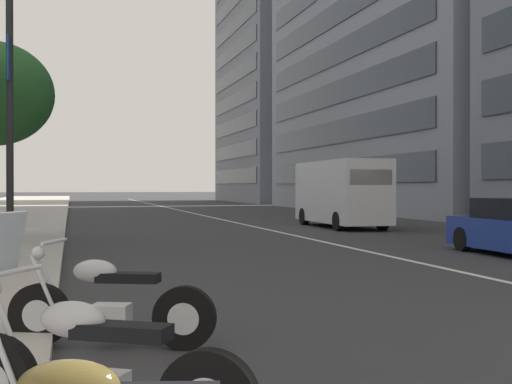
# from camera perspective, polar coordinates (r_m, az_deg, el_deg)

# --- Properties ---
(lane_centre_stripe) EXTENTS (110.00, 0.16, 0.01)m
(lane_centre_stripe) POSITION_cam_1_polar(r_m,az_deg,el_deg) (38.93, -4.16, -1.97)
(lane_centre_stripe) COLOR silver
(lane_centre_stripe) RESTS_ON ground
(motorcycle_mid_row) EXTENTS (1.22, 1.95, 1.48)m
(motorcycle_mid_row) POSITION_cam_1_polar(r_m,az_deg,el_deg) (4.78, -13.40, -14.23)
(motorcycle_mid_row) COLOR black
(motorcycle_mid_row) RESTS_ON ground
(motorcycle_by_sign_pole) EXTENTS (0.96, 2.07, 1.10)m
(motorcycle_by_sign_pole) POSITION_cam_1_polar(r_m,az_deg,el_deg) (7.37, -11.96, -9.21)
(motorcycle_by_sign_pole) COLOR black
(motorcycle_by_sign_pole) RESTS_ON ground
(delivery_van_ahead) EXTENTS (6.18, 2.12, 2.67)m
(delivery_van_ahead) POSITION_cam_1_polar(r_m,az_deg,el_deg) (28.20, 6.98, -0.00)
(delivery_van_ahead) COLOR silver
(delivery_van_ahead) RESTS_ON ground
(street_lamp_with_banners) EXTENTS (1.26, 2.63, 9.21)m
(street_lamp_with_banners) POSITION_cam_1_polar(r_m,az_deg,el_deg) (18.80, -18.48, 12.48)
(street_lamp_with_banners) COLOR #232326
(street_lamp_with_banners) RESTS_ON sidewalk_right_plaza
(office_tower_mid_left) EXTENTS (20.28, 18.96, 33.97)m
(office_tower_mid_left) POSITION_cam_1_polar(r_m,az_deg,el_deg) (77.61, 5.17, 11.86)
(office_tower_mid_left) COLOR slate
(office_tower_mid_left) RESTS_ON ground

